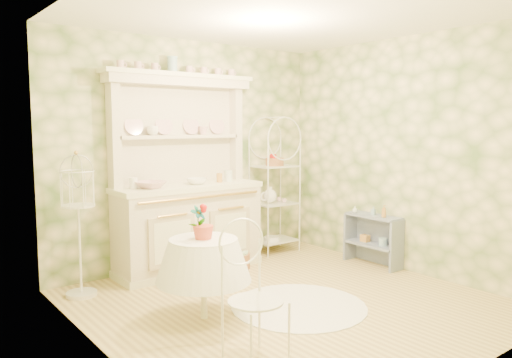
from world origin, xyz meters
TOP-DOWN VIEW (x-y plane):
  - floor at (0.00, 0.00)m, footprint 3.60×3.60m
  - ceiling at (0.00, 0.00)m, footprint 3.60×3.60m
  - wall_left at (-1.80, 0.00)m, footprint 3.60×3.60m
  - wall_right at (1.80, 0.00)m, footprint 3.60×3.60m
  - wall_back at (0.00, 1.80)m, footprint 3.60×3.60m
  - wall_front at (0.00, -1.80)m, footprint 3.60×3.60m
  - kitchen_dresser at (-0.20, 1.52)m, footprint 1.87×0.61m
  - bakers_rack at (1.15, 1.58)m, footprint 0.61×0.44m
  - side_shelf at (1.67, 0.33)m, footprint 0.32×0.72m
  - round_table at (-0.85, 0.16)m, footprint 0.61×0.61m
  - cafe_chair at (-0.99, -0.77)m, footprint 0.48×0.48m
  - birdcage_stand at (-1.51, 1.40)m, footprint 0.35×0.35m
  - floor_basket at (0.27, 1.24)m, footprint 0.44×0.44m
  - lace_rug at (0.00, -0.15)m, footprint 1.28×1.28m
  - bowl_floral at (-0.69, 1.49)m, footprint 0.41×0.41m
  - bowl_white at (-0.10, 1.49)m, footprint 0.30×0.30m
  - cup_left at (-0.56, 1.68)m, footprint 0.17×0.17m
  - cup_right at (0.11, 1.68)m, footprint 0.13×0.13m
  - potted_geranium at (-0.88, 0.18)m, footprint 0.17×0.13m
  - bottle_amber at (1.64, 0.16)m, footprint 0.07×0.07m
  - bottle_blue at (1.67, 0.34)m, footprint 0.05×0.05m
  - bottle_glass at (1.61, 0.58)m, footprint 0.08×0.08m

SIDE VIEW (x-z plane):
  - floor at x=0.00m, z-range 0.00..0.00m
  - lace_rug at x=0.00m, z-range 0.00..0.01m
  - floor_basket at x=0.27m, z-range 0.00..0.24m
  - side_shelf at x=1.67m, z-range 0.00..0.61m
  - round_table at x=-0.85m, z-range 0.00..0.64m
  - cafe_chair at x=-0.99m, z-range 0.00..0.88m
  - bottle_glass at x=1.61m, z-range 0.60..0.69m
  - bottle_blue at x=1.67m, z-range 0.60..0.70m
  - birdcage_stand at x=-1.51m, z-range 0.00..1.35m
  - bottle_amber at x=1.64m, z-range 0.61..0.75m
  - potted_geranium at x=-0.88m, z-range 0.71..0.99m
  - bakers_rack at x=1.15m, z-range 0.00..1.93m
  - bowl_floral at x=-0.69m, z-range 0.98..1.06m
  - bowl_white at x=-0.10m, z-range 0.98..1.05m
  - kitchen_dresser at x=-0.20m, z-range 0.00..2.29m
  - wall_left at x=-1.80m, z-range 1.35..1.35m
  - wall_right at x=1.80m, z-range 1.35..1.35m
  - wall_back at x=0.00m, z-range 1.35..1.35m
  - wall_front at x=0.00m, z-range 1.35..1.35m
  - cup_left at x=-0.56m, z-range 1.56..1.66m
  - cup_right at x=0.11m, z-range 1.56..1.66m
  - ceiling at x=0.00m, z-range 2.70..2.70m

